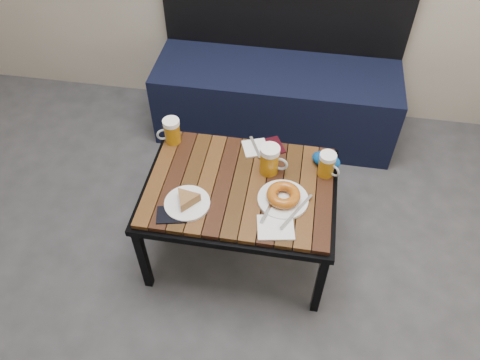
% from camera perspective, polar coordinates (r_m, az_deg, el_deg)
% --- Properties ---
extents(bench, '(1.40, 0.50, 0.95)m').
position_cam_1_polar(bench, '(2.84, 4.46, 10.67)').
color(bench, black).
rests_on(bench, ground).
extents(cafe_table, '(0.84, 0.62, 0.47)m').
position_cam_1_polar(cafe_table, '(2.06, 0.00, -1.35)').
color(cafe_table, black).
rests_on(cafe_table, ground).
extents(beer_mug_left, '(0.12, 0.10, 0.13)m').
position_cam_1_polar(beer_mug_left, '(2.20, -8.34, 5.94)').
color(beer_mug_left, '#A4680D').
rests_on(beer_mug_left, cafe_table).
extents(beer_mug_centre, '(0.13, 0.09, 0.14)m').
position_cam_1_polar(beer_mug_centre, '(2.03, 3.69, 2.47)').
color(beer_mug_centre, '#A4680D').
rests_on(beer_mug_centre, cafe_table).
extents(beer_mug_right, '(0.11, 0.10, 0.12)m').
position_cam_1_polar(beer_mug_right, '(2.06, 10.57, 1.87)').
color(beer_mug_right, '#A4680D').
rests_on(beer_mug_right, cafe_table).
extents(plate_pie, '(0.19, 0.19, 0.05)m').
position_cam_1_polar(plate_pie, '(1.95, -6.49, -2.56)').
color(plate_pie, white).
rests_on(plate_pie, cafe_table).
extents(plate_bagel, '(0.23, 0.27, 0.06)m').
position_cam_1_polar(plate_bagel, '(1.95, 5.29, -2.08)').
color(plate_bagel, white).
rests_on(plate_bagel, cafe_table).
extents(napkin_left, '(0.14, 0.14, 0.01)m').
position_cam_1_polar(napkin_left, '(2.18, 1.88, 3.95)').
color(napkin_left, white).
rests_on(napkin_left, cafe_table).
extents(napkin_right, '(0.16, 0.15, 0.01)m').
position_cam_1_polar(napkin_right, '(1.88, 4.37, -5.79)').
color(napkin_right, white).
rests_on(napkin_right, cafe_table).
extents(passport_navy, '(0.14, 0.11, 0.01)m').
position_cam_1_polar(passport_navy, '(1.93, -8.28, -4.19)').
color(passport_navy, black).
rests_on(passport_navy, cafe_table).
extents(passport_burgundy, '(0.13, 0.14, 0.01)m').
position_cam_1_polar(passport_burgundy, '(2.19, 4.09, 4.16)').
color(passport_burgundy, black).
rests_on(passport_burgundy, cafe_table).
extents(knit_pouch, '(0.15, 0.13, 0.06)m').
position_cam_1_polar(knit_pouch, '(2.12, 10.47, 2.42)').
color(knit_pouch, '#05127E').
rests_on(knit_pouch, cafe_table).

